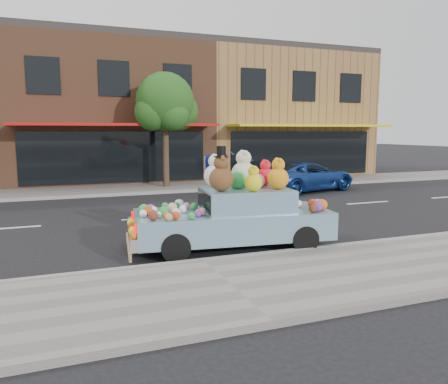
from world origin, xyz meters
name	(u,v)px	position (x,y,z in m)	size (l,w,h in m)	color
ground	(152,218)	(0.00, 0.00, 0.00)	(120.00, 120.00, 0.00)	black
near_sidewalk	(231,288)	(0.00, -6.50, 0.06)	(60.00, 3.00, 0.12)	gray
far_sidewalk	(122,190)	(0.00, 6.50, 0.06)	(60.00, 3.00, 0.12)	gray
near_kerb	(203,262)	(0.00, -5.00, 0.07)	(60.00, 0.12, 0.13)	gray
far_kerb	(127,194)	(0.00, 5.00, 0.07)	(60.00, 0.12, 0.13)	gray
storefront_mid	(106,112)	(0.00, 11.97, 3.64)	(10.00, 9.80, 7.30)	brown
storefront_right	(270,114)	(10.00, 11.97, 3.64)	(10.00, 9.80, 7.30)	olive
street_tree	(165,107)	(2.03, 6.55, 3.69)	(3.00, 2.70, 5.22)	#38281C
car_blue	(307,176)	(7.64, 3.67, 0.64)	(2.12, 4.60, 1.28)	navy
art_car	(234,213)	(1.06, -4.00, 0.81)	(4.65, 2.24, 2.31)	black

